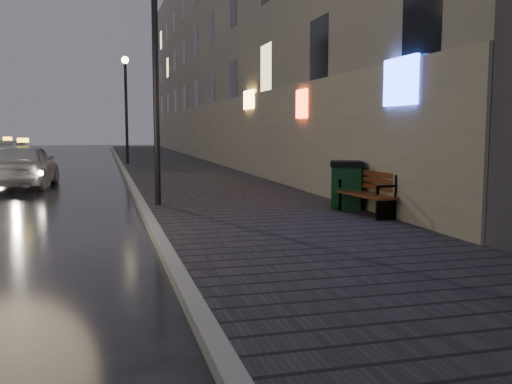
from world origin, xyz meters
The scene contains 10 objects.
ground centered at (0.00, 0.00, 0.00)m, with size 120.00×120.00×0.00m, color black.
sidewalk centered at (3.90, 21.00, 0.07)m, with size 4.60×58.00×0.15m, color black.
curb centered at (1.50, 21.00, 0.07)m, with size 0.20×58.00×0.15m, color slate.
building_near centered at (7.10, 25.00, 6.50)m, with size 1.80×50.00×13.00m, color #605B54.
lamp_near centered at (1.85, 6.00, 3.49)m, with size 0.36×0.36×5.28m.
lamp_far centered at (1.85, 22.00, 3.49)m, with size 0.36×0.36×5.28m.
bench centered at (5.92, 3.31, 0.59)m, with size 0.79×1.79×0.88m.
trash_bin centered at (5.80, 4.23, 0.69)m, with size 0.91×0.91×1.06m.
taxi_near centered at (-1.83, 12.42, 0.73)m, with size 1.73×4.29×1.46m, color silver.
taxi_mid centered at (-3.20, 18.59, 0.71)m, with size 1.98×4.87×1.41m, color silver.
Camera 1 is at (0.62, -7.32, 1.93)m, focal length 40.00 mm.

